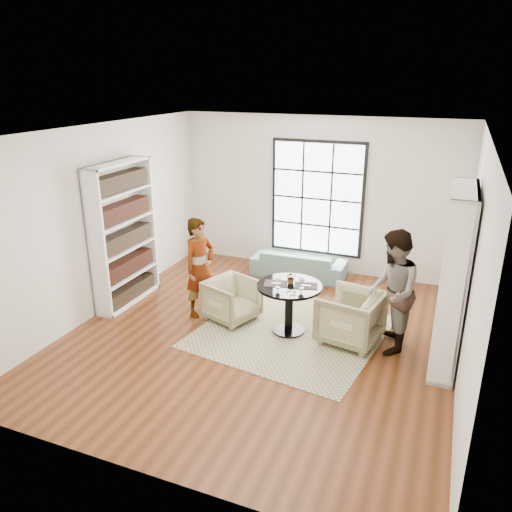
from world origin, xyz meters
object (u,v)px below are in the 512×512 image
at_px(pedestal_table, 289,298).
at_px(person_left, 200,267).
at_px(armchair_left, 232,300).
at_px(wine_glass_right, 302,280).
at_px(person_right, 392,292).
at_px(armchair_right, 350,317).
at_px(sofa, 299,264).
at_px(wine_glass_left, 278,280).
at_px(flower_centerpiece, 291,277).

distance_m(pedestal_table, person_left, 1.54).
distance_m(armchair_left, wine_glass_right, 1.31).
bearing_deg(person_right, pedestal_table, -98.12).
bearing_deg(armchair_right, sofa, -135.14).
relative_size(armchair_right, wine_glass_right, 4.49).
relative_size(pedestal_table, person_right, 0.55).
xyz_separation_m(pedestal_table, armchair_left, (-0.97, 0.06, -0.22)).
xyz_separation_m(sofa, person_right, (1.98, -2.11, 0.62)).
relative_size(armchair_left, wine_glass_right, 3.93).
height_order(armchair_right, wine_glass_left, wine_glass_left).
xyz_separation_m(armchair_right, person_left, (-2.43, -0.01, 0.42)).
xyz_separation_m(pedestal_table, sofa, (-0.52, 2.17, -0.30)).
relative_size(armchair_left, person_right, 0.42).
relative_size(sofa, wine_glass_left, 10.42).
relative_size(armchair_left, armchair_right, 0.87).
bearing_deg(sofa, pedestal_table, 102.14).
relative_size(sofa, flower_centerpiece, 9.65).
bearing_deg(armchair_right, pedestal_table, -75.24).
xyz_separation_m(person_right, wine_glass_right, (-1.26, -0.12, 0.03)).
bearing_deg(wine_glass_left, armchair_right, 12.10).
bearing_deg(armchair_left, pedestal_table, -73.78).
bearing_deg(wine_glass_left, person_left, 171.20).
bearing_deg(wine_glass_right, person_left, 176.11).
distance_m(pedestal_table, wine_glass_left, 0.39).
xyz_separation_m(pedestal_table, person_right, (1.46, 0.06, 0.32)).
xyz_separation_m(sofa, armchair_right, (1.43, -2.11, 0.12)).
bearing_deg(person_right, wine_glass_right, -95.01).
bearing_deg(sofa, person_right, 131.93).
height_order(sofa, person_left, person_left).
bearing_deg(armchair_right, wine_glass_right, -69.35).
height_order(armchair_left, wine_glass_right, wine_glass_right).
height_order(pedestal_table, person_right, person_right).
bearing_deg(armchair_left, flower_centerpiece, -69.63).
relative_size(person_left, wine_glass_right, 8.61).
height_order(person_right, wine_glass_right, person_right).
bearing_deg(wine_glass_left, sofa, 99.49).
height_order(armchair_right, flower_centerpiece, flower_centerpiece).
bearing_deg(person_left, person_right, -71.14).
relative_size(armchair_right, flower_centerpiece, 4.55).
bearing_deg(wine_glass_left, person_right, 7.98).
distance_m(person_right, wine_glass_right, 1.27).
xyz_separation_m(person_right, flower_centerpiece, (-1.46, 0.01, -0.01)).
height_order(sofa, armchair_left, armchair_left).
xyz_separation_m(armchair_right, wine_glass_left, (-1.04, -0.22, 0.51)).
bearing_deg(wine_glass_right, flower_centerpiece, 146.89).
height_order(armchair_right, wine_glass_right, wine_glass_right).
relative_size(pedestal_table, flower_centerpiece, 5.22).
height_order(sofa, wine_glass_right, wine_glass_right).
bearing_deg(wine_glass_left, wine_glass_right, 16.67).
xyz_separation_m(armchair_right, person_right, (0.55, 0.00, 0.49)).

